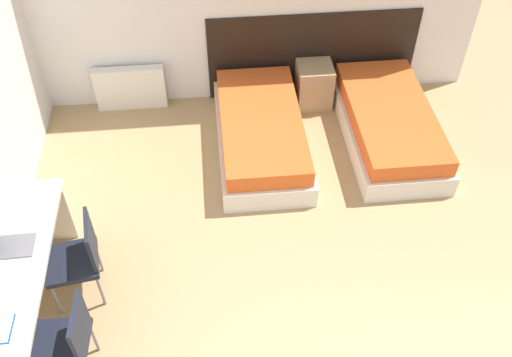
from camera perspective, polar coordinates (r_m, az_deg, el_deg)
name	(u,v)px	position (r m, az deg, el deg)	size (l,w,h in m)	color
headboard_panel	(312,55)	(6.80, 5.65, 12.23)	(2.43, 0.03, 1.05)	black
bed_near_window	(261,133)	(6.13, 0.50, 4.57)	(0.92, 1.86, 0.44)	silver
bed_near_door	(389,125)	(6.41, 13.12, 5.27)	(0.92, 1.86, 0.44)	silver
nightstand	(314,85)	(6.76, 5.82, 9.30)	(0.40, 0.39, 0.52)	tan
radiator	(131,88)	(6.83, -12.44, 8.83)	(0.80, 0.12, 0.53)	silver
desk	(11,292)	(4.71, -23.33, -10.42)	(0.57, 2.03, 0.76)	beige
chair_near_laptop	(78,256)	(4.89, -17.34, -7.43)	(0.47, 0.47, 0.85)	black
chair_near_notebook	(66,341)	(4.48, -18.46, -15.14)	(0.44, 0.44, 0.85)	black
laptop	(3,242)	(4.71, -23.94, -5.84)	(0.36, 0.23, 0.34)	slate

